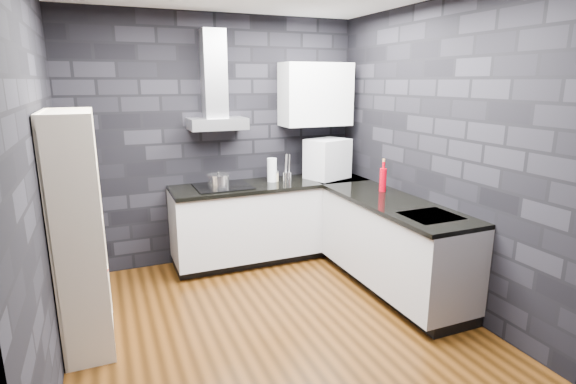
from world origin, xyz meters
TOP-DOWN VIEW (x-y plane):
  - ground at (0.00, 0.00)m, footprint 3.20×3.20m
  - wall_back at (0.00, 1.62)m, footprint 3.20×0.05m
  - wall_front at (0.00, -1.62)m, footprint 3.20×0.05m
  - wall_left at (-1.62, 0.00)m, footprint 0.05×3.20m
  - wall_right at (1.62, 0.00)m, footprint 0.05×3.20m
  - toekick_back at (0.50, 1.34)m, footprint 2.18×0.50m
  - toekick_right at (1.34, 0.10)m, footprint 0.50×1.78m
  - counter_back_cab at (0.50, 1.30)m, footprint 2.20×0.60m
  - counter_right_cab at (1.30, 0.10)m, footprint 0.60×1.80m
  - counter_back_top at (0.50, 1.29)m, footprint 2.20×0.62m
  - counter_right_top at (1.29, 0.10)m, footprint 0.62×1.80m
  - counter_corner_top at (1.30, 1.30)m, footprint 0.62×0.62m
  - hood_body at (-0.05, 1.43)m, footprint 0.60×0.34m
  - hood_chimney at (-0.05, 1.50)m, footprint 0.24×0.20m
  - upper_cabinet at (1.10, 1.43)m, footprint 0.80×0.35m
  - cooktop at (-0.05, 1.30)m, footprint 0.58×0.50m
  - sink_rim at (1.30, -0.40)m, footprint 0.44×0.40m
  - pot at (-0.11, 1.23)m, footprint 0.22×0.22m
  - glass_vase at (0.53, 1.35)m, footprint 0.14×0.14m
  - storage_jar at (0.57, 1.35)m, footprint 0.08×0.08m
  - utensil_crock at (0.67, 1.23)m, footprint 0.11×0.11m
  - appliance_garage at (1.19, 1.28)m, footprint 0.55×0.48m
  - red_bottle at (1.41, 0.47)m, footprint 0.08×0.08m
  - bookshelf at (-1.42, 0.27)m, footprint 0.35×0.80m
  - fruit_bowl at (-1.42, 0.15)m, footprint 0.22×0.22m
  - book_red at (-1.43, 0.42)m, footprint 0.17×0.05m
  - book_second at (-1.45, 0.50)m, footprint 0.15×0.07m

SIDE VIEW (x-z plane):
  - ground at x=0.00m, z-range 0.00..0.00m
  - toekick_back at x=0.50m, z-range 0.00..0.10m
  - toekick_right at x=1.34m, z-range 0.00..0.10m
  - counter_back_cab at x=0.50m, z-range 0.10..0.86m
  - counter_right_cab at x=1.30m, z-range 0.10..0.86m
  - book_red at x=-1.43m, z-range 0.46..0.69m
  - book_second at x=-1.45m, z-range 0.49..0.70m
  - counter_back_top at x=0.50m, z-range 0.86..0.90m
  - counter_right_top at x=1.29m, z-range 0.86..0.90m
  - counter_corner_top at x=1.30m, z-range 0.86..0.90m
  - sink_rim at x=1.30m, z-range 0.89..0.90m
  - bookshelf at x=-1.42m, z-range 0.00..1.80m
  - cooktop at x=-0.05m, z-range 0.90..0.91m
  - fruit_bowl at x=-1.42m, z-range 0.91..0.96m
  - storage_jar at x=0.57m, z-range 0.90..1.00m
  - utensil_crock at x=0.67m, z-range 0.90..1.02m
  - pot at x=-0.11m, z-range 0.91..1.04m
  - red_bottle at x=1.41m, z-range 0.90..1.14m
  - glass_vase at x=0.53m, z-range 0.90..1.16m
  - appliance_garage at x=1.19m, z-range 0.90..1.35m
  - wall_back at x=0.00m, z-range 0.00..2.70m
  - wall_front at x=0.00m, z-range 0.00..2.70m
  - wall_left at x=-1.62m, z-range 0.00..2.70m
  - wall_right at x=1.62m, z-range 0.00..2.70m
  - hood_body at x=-0.05m, z-range 1.50..1.62m
  - upper_cabinet at x=1.10m, z-range 1.50..2.20m
  - hood_chimney at x=-0.05m, z-range 1.62..2.52m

